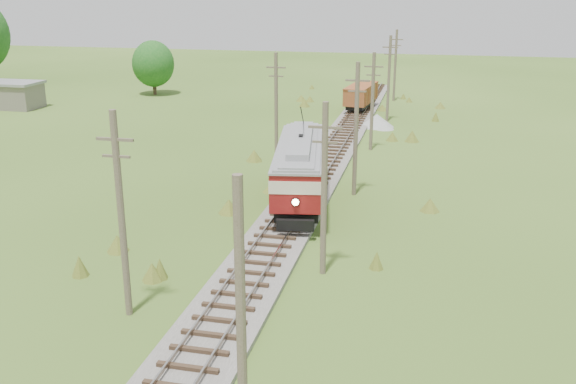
# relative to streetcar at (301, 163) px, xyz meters

# --- Properties ---
(railbed_main) EXTENTS (3.60, 96.00, 0.57)m
(railbed_main) POSITION_rel_streetcar_xyz_m (-0.00, 5.65, -2.55)
(railbed_main) COLOR #605B54
(railbed_main) RESTS_ON ground
(streetcar) EXTENTS (5.07, 13.20, 5.96)m
(streetcar) POSITION_rel_streetcar_xyz_m (0.00, 0.00, 0.00)
(streetcar) COLOR black
(streetcar) RESTS_ON ground
(gondola) EXTENTS (3.25, 7.67, 2.47)m
(gondola) POSITION_rel_streetcar_xyz_m (-0.00, 33.59, -0.85)
(gondola) COLOR black
(gondola) RESTS_ON ground
(gravel_pile) EXTENTS (3.59, 3.81, 1.30)m
(gravel_pile) POSITION_rel_streetcar_xyz_m (2.74, 25.40, -2.13)
(gravel_pile) COLOR gray
(gravel_pile) RESTS_ON ground
(utility_pole_r_1) EXTENTS (0.30, 0.30, 8.80)m
(utility_pole_r_1) POSITION_rel_streetcar_xyz_m (3.10, -23.35, 1.66)
(utility_pole_r_1) COLOR brown
(utility_pole_r_1) RESTS_ON ground
(utility_pole_r_2) EXTENTS (1.60, 0.30, 8.60)m
(utility_pole_r_2) POSITION_rel_streetcar_xyz_m (3.30, -10.35, 1.68)
(utility_pole_r_2) COLOR brown
(utility_pole_r_2) RESTS_ON ground
(utility_pole_r_3) EXTENTS (1.60, 0.30, 9.00)m
(utility_pole_r_3) POSITION_rel_streetcar_xyz_m (3.20, 2.65, 1.88)
(utility_pole_r_3) COLOR brown
(utility_pole_r_3) RESTS_ON ground
(utility_pole_r_4) EXTENTS (1.60, 0.30, 8.40)m
(utility_pole_r_4) POSITION_rel_streetcar_xyz_m (3.00, 15.65, 1.58)
(utility_pole_r_4) COLOR brown
(utility_pole_r_4) RESTS_ON ground
(utility_pole_r_5) EXTENTS (1.60, 0.30, 8.90)m
(utility_pole_r_5) POSITION_rel_streetcar_xyz_m (3.40, 28.65, 1.83)
(utility_pole_r_5) COLOR brown
(utility_pole_r_5) RESTS_ON ground
(utility_pole_r_6) EXTENTS (1.60, 0.30, 8.70)m
(utility_pole_r_6) POSITION_rel_streetcar_xyz_m (3.20, 41.65, 1.73)
(utility_pole_r_6) COLOR brown
(utility_pole_r_6) RESTS_ON ground
(utility_pole_l_a) EXTENTS (1.60, 0.30, 9.00)m
(utility_pole_l_a) POSITION_rel_streetcar_xyz_m (-4.20, -16.35, 1.88)
(utility_pole_l_a) COLOR brown
(utility_pole_l_a) RESTS_ON ground
(utility_pole_l_b) EXTENTS (1.60, 0.30, 8.60)m
(utility_pole_l_b) POSITION_rel_streetcar_xyz_m (-4.50, 11.65, 1.68)
(utility_pole_l_b) COLOR brown
(utility_pole_l_b) RESTS_ON ground
(tree_mid_a) EXTENTS (5.46, 5.46, 7.03)m
(tree_mid_a) POSITION_rel_streetcar_xyz_m (-28.00, 39.65, 1.28)
(tree_mid_a) COLOR #38281C
(tree_mid_a) RESTS_ON ground
(shed) EXTENTS (6.40, 4.40, 3.10)m
(shed) POSITION_rel_streetcar_xyz_m (-40.00, 26.65, -1.17)
(shed) COLOR slate
(shed) RESTS_ON ground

